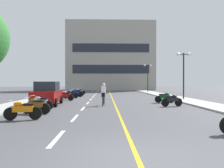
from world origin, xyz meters
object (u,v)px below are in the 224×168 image
object	(u,v)px
motorcycle_2	(36,105)
cyclist_rider	(103,94)
parked_car_near	(47,93)
motorcycle_9	(75,93)
motorcycle_5	(165,97)
motorcycle_3	(40,102)
motorcycle_10	(77,93)
motorcycle_8	(71,94)
street_lamp_far	(148,72)
motorcycle_7	(66,95)
motorcycle_6	(65,96)
motorcycle_12	(79,91)
motorcycle_1	(23,110)
street_lamp_mid	(184,65)
motorcycle_11	(77,92)
motorcycle_4	(172,100)

from	to	relation	value
motorcycle_2	cyclist_rider	xyz separation A→B (m)	(3.73, 4.42, 0.41)
parked_car_near	motorcycle_2	xyz separation A→B (m)	(0.61, -4.84, -0.44)
motorcycle_9	motorcycle_5	bearing A→B (deg)	-41.43
motorcycle_3	motorcycle_10	bearing A→B (deg)	87.76
motorcycle_5	motorcycle_8	xyz separation A→B (m)	(-9.04, 5.87, 0.00)
street_lamp_far	cyclist_rider	size ratio (longest dim) A/B	2.80
parked_car_near	motorcycle_7	size ratio (longest dim) A/B	2.58
motorcycle_6	motorcycle_10	xyz separation A→B (m)	(0.25, 6.73, 0.00)
street_lamp_far	motorcycle_10	size ratio (longest dim) A/B	2.94
motorcycle_2	motorcycle_8	distance (m)	12.50
parked_car_near	motorcycle_12	bearing A→B (deg)	87.19
motorcycle_9	motorcycle_7	bearing A→B (deg)	-97.85
motorcycle_1	parked_car_near	bearing A→B (deg)	95.29
motorcycle_5	motorcycle_12	bearing A→B (deg)	124.43
parked_car_near	motorcycle_8	size ratio (longest dim) A/B	2.52
motorcycle_12	street_lamp_far	bearing A→B (deg)	34.80
motorcycle_6	motorcycle_12	world-z (taller)	same
motorcycle_3	motorcycle_12	size ratio (longest dim) A/B	0.99
street_lamp_mid	motorcycle_8	world-z (taller)	street_lamp_mid
motorcycle_5	motorcycle_9	bearing A→B (deg)	138.57
street_lamp_far	parked_car_near	size ratio (longest dim) A/B	1.15
motorcycle_11	motorcycle_6	bearing A→B (deg)	-89.91
parked_car_near	motorcycle_10	distance (m)	11.10
parked_car_near	motorcycle_1	xyz separation A→B (m)	(0.64, -6.88, -0.44)
motorcycle_6	motorcycle_12	xyz separation A→B (m)	(0.11, 10.46, 0.00)
motorcycle_1	motorcycle_10	world-z (taller)	same
motorcycle_1	motorcycle_7	bearing A→B (deg)	91.16
motorcycle_1	motorcycle_2	world-z (taller)	same
motorcycle_9	cyclist_rider	bearing A→B (deg)	-70.74
motorcycle_1	motorcycle_7	distance (m)	12.89
street_lamp_far	motorcycle_12	world-z (taller)	street_lamp_far
cyclist_rider	motorcycle_6	bearing A→B (deg)	128.13
motorcycle_5	motorcycle_11	world-z (taller)	same
motorcycle_1	motorcycle_2	xyz separation A→B (m)	(-0.03, 2.04, 0.00)
motorcycle_4	motorcycle_11	world-z (taller)	same
street_lamp_far	motorcycle_1	size ratio (longest dim) A/B	2.92
motorcycle_2	motorcycle_11	bearing A→B (deg)	90.02
motorcycle_3	cyclist_rider	xyz separation A→B (m)	(4.02, 2.56, 0.41)
motorcycle_10	motorcycle_1	bearing A→B (deg)	-90.72
motorcycle_9	motorcycle_10	distance (m)	1.52
motorcycle_9	motorcycle_11	bearing A→B (deg)	94.36
motorcycle_2	motorcycle_6	distance (m)	9.17
motorcycle_3	motorcycle_7	size ratio (longest dim) A/B	1.02
motorcycle_2	motorcycle_3	world-z (taller)	same
motorcycle_1	motorcycle_10	xyz separation A→B (m)	(0.23, 17.94, 0.00)
motorcycle_4	motorcycle_7	xyz separation A→B (m)	(-8.99, 7.20, 0.00)
parked_car_near	motorcycle_2	distance (m)	4.90
motorcycle_9	cyclist_rider	distance (m)	10.55
motorcycle_1	motorcycle_7	world-z (taller)	same
motorcycle_11	motorcycle_10	bearing A→B (deg)	-82.15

